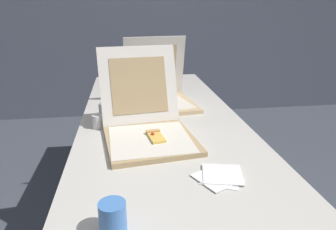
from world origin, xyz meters
The scene contains 8 objects.
wall_back centered at (0.00, 2.77, 1.30)m, with size 10.00×0.10×2.60m, color slate.
table centered at (0.00, 0.57, 0.69)m, with size 0.86×2.08×0.74m.
pizza_box_front centered at (-0.09, 0.28, 0.79)m, with size 0.45×0.56×0.39m.
pizza_box_middle centered at (0.02, 0.78, 0.80)m, with size 0.44×0.44×0.40m.
cup_white_near_center centered at (-0.33, 0.44, 0.77)m, with size 0.06×0.06×0.07m, color white.
cup_white_mid centered at (-0.31, 0.62, 0.77)m, with size 0.06×0.06×0.07m, color white.
cup_printed_front centered at (-0.23, -0.32, 0.78)m, with size 0.07×0.07×0.09m, color #477FCC.
napkin_pile centered at (0.14, -0.10, 0.74)m, with size 0.20×0.19×0.01m.
Camera 1 is at (-0.18, -1.02, 1.32)m, focal length 32.91 mm.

